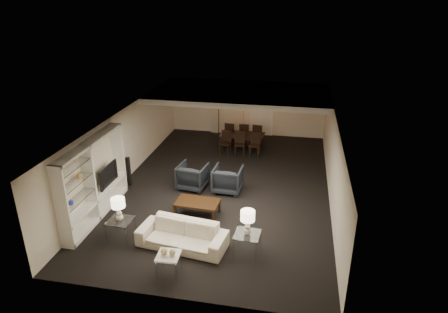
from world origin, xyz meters
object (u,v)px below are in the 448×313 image
Objects in this scene: table_lamp_left at (119,209)px; television at (105,175)px; pendant_light at (248,105)px; armchair_left at (193,176)px; side_table_left at (121,230)px; table_lamp_right at (248,223)px; coffee_table at (198,208)px; chair_fr at (258,134)px; dining_table at (242,142)px; chair_fl at (231,132)px; armchair_right at (228,179)px; sofa at (182,235)px; floor_speaker at (129,171)px; vase_amber at (79,175)px; side_table_right at (247,244)px; floor_lamp at (219,114)px; marble_table at (169,264)px; chair_nr at (254,145)px; chair_nl at (225,143)px; vase_blue at (71,202)px; chair_fm at (244,133)px; chair_nm at (240,144)px.

television reaches higher than table_lamp_left.
pendant_light reaches higher than armchair_left.
side_table_left is 0.97× the size of table_lamp_right.
chair_fr is (1.10, 6.21, 0.24)m from coffee_table.
table_lamp_left is 7.51m from dining_table.
side_table_left is at bearing -108.72° from pendant_light.
chair_fl is (-0.60, 0.65, 0.15)m from dining_table.
armchair_right is (-0.11, -3.81, -1.49)m from pendant_light.
chair_fr reaches higher than sofa.
table_lamp_right reaches higher than coffee_table.
armchair_left is 2.20m from floor_speaker.
table_lamp_right is 3.50× the size of vase_amber.
floor_lamp is (-2.54, 8.81, 0.65)m from side_table_right.
side_table_right is at bearing 110.70° from chair_fl.
floor_speaker is 0.58× the size of dining_table.
chair_fl reaches higher than marble_table.
floor_lamp is at bearing 78.68° from floor_speaker.
pendant_light is 7.32m from sofa.
floor_lamp reaches higher than chair_nr.
vase_amber is 0.20× the size of chair_nl.
vase_amber is at bearing 176.02° from table_lamp_right.
floor_lamp is at bearing 84.42° from table_lamp_left.
vase_amber is at bearing -84.86° from floor_speaker.
armchair_right is 3.40m from floor_speaker.
armchair_right is 5.72m from floor_lamp.
table_lamp_left is 0.70× the size of chair_nl.
vase_blue is 0.15× the size of floor_speaker.
table_lamp_right is at bearing 0.00° from table_lamp_left.
chair_nl reaches higher than armchair_left.
television reaches higher than chair_nr.
vase_blue is 0.17× the size of chair_fr.
chair_nr is at bearing 66.71° from table_lamp_left.
dining_table is at bearing -51.09° from floor_lamp.
table_lamp_right is at bearing 2.84° from vase_blue.
chair_nr reaches higher than marble_table.
floor_lamp is (1.95, 5.75, 0.42)m from floor_speaker.
floor_lamp is at bearing -15.77° from television.
sofa is 3.20m from vase_amber.
vase_blue is at bearing 64.17° from armchair_left.
vase_amber is at bearing 153.91° from marble_table.
chair_fm is at bearing 85.39° from coffee_table.
dining_table reaches higher than side_table_right.
marble_table is at bearing -133.55° from television.
chair_fl is (1.60, 7.81, 0.17)m from side_table_left.
chair_nm is at bearing 71.31° from table_lamp_left.
side_table_left is at bearing 86.13° from chair_fl.
marble_table is 0.56× the size of chair_fr.
floor_speaker is at bearing 109.53° from table_lamp_left.
floor_lamp is (-1.34, 2.31, 0.47)m from chair_nm.
armchair_left is 3.39m from chair_nm.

